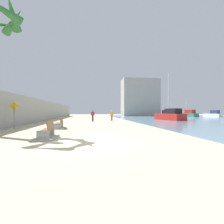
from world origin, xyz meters
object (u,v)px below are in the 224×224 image
(person_standing, at_px, (93,115))
(person_walking, at_px, (112,115))
(boat_far_right, at_px, (188,114))
(bench_near, at_px, (47,134))
(bench_far, at_px, (59,126))
(boat_nearest, at_px, (170,116))
(pedestrian_sign, at_px, (14,112))
(boat_far_left, at_px, (213,114))
(boat_distant, at_px, (166,115))

(person_standing, bearing_deg, person_walking, 24.05)
(person_standing, xyz_separation_m, boat_far_right, (26.90, 19.41, -0.24))
(bench_near, distance_m, boat_far_right, 45.43)
(bench_near, relative_size, boat_far_right, 0.30)
(bench_far, relative_size, boat_nearest, 0.27)
(boat_far_right, bearing_deg, bench_near, -130.65)
(pedestrian_sign, bearing_deg, person_standing, 54.11)
(boat_nearest, bearing_deg, boat_far_left, 37.28)
(boat_far_left, bearing_deg, boat_distant, -152.30)
(person_walking, relative_size, pedestrian_sign, 0.72)
(person_walking, xyz_separation_m, boat_far_right, (23.91, 18.08, -0.24))
(person_walking, height_order, person_standing, person_standing)
(bench_near, relative_size, bench_far, 0.98)
(person_standing, xyz_separation_m, boat_distant, (14.87, 7.65, -0.30))
(boat_distant, xyz_separation_m, pedestrian_sign, (-21.68, -17.06, 0.78))
(boat_far_right, bearing_deg, boat_distant, -135.65)
(person_standing, height_order, pedestrian_sign, pedestrian_sign)
(bench_near, height_order, boat_far_right, boat_far_right)
(person_walking, bearing_deg, person_standing, -155.95)
(boat_distant, distance_m, boat_nearest, 6.00)
(person_standing, bearing_deg, bench_far, -107.12)
(boat_nearest, bearing_deg, bench_near, -132.62)
(boat_distant, bearing_deg, pedestrian_sign, -141.80)
(bench_near, height_order, person_standing, person_standing)
(person_walking, distance_m, boat_distant, 13.47)
(bench_near, xyz_separation_m, boat_distant, (17.56, 22.70, 0.46))
(person_walking, height_order, boat_nearest, boat_nearest)
(bench_far, bearing_deg, boat_far_right, 44.29)
(boat_far_right, xyz_separation_m, boat_nearest, (-13.93, -17.45, 0.03))
(bench_far, bearing_deg, boat_distant, 44.25)
(bench_far, xyz_separation_m, person_walking, (5.99, 11.10, 0.76))
(person_walking, relative_size, person_standing, 1.00)
(person_standing, height_order, boat_nearest, boat_nearest)
(bench_near, bearing_deg, person_standing, 79.85)
(bench_near, bearing_deg, person_walking, 70.89)
(bench_near, height_order, bench_far, same)
(bench_near, xyz_separation_m, bench_far, (-0.32, 5.29, 0.00))
(bench_far, relative_size, pedestrian_sign, 0.91)
(bench_near, xyz_separation_m, boat_far_right, (29.59, 34.46, 0.52))
(person_standing, relative_size, boat_nearest, 0.21)
(bench_near, xyz_separation_m, person_walking, (5.68, 16.38, 0.76))
(boat_far_left, xyz_separation_m, pedestrian_sign, (-39.63, -26.48, 0.78))
(boat_far_right, bearing_deg, person_standing, -144.18)
(person_standing, bearing_deg, boat_far_right, 35.82)
(person_walking, bearing_deg, bench_far, -118.37)
(boat_far_left, bearing_deg, pedestrian_sign, -146.25)
(boat_nearest, height_order, pedestrian_sign, boat_nearest)
(boat_nearest, bearing_deg, boat_distant, 71.50)
(bench_far, xyz_separation_m, boat_nearest, (15.98, 11.73, 0.56))
(boat_far_right, bearing_deg, pedestrian_sign, -139.47)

